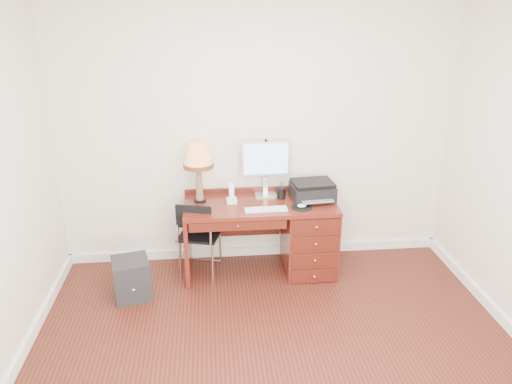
{
  "coord_description": "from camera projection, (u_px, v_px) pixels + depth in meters",
  "views": [
    {
      "loc": [
        -0.48,
        -3.12,
        2.63
      ],
      "look_at": [
        -0.06,
        1.2,
        0.95
      ],
      "focal_mm": 35.0,
      "sensor_mm": 36.0,
      "label": 1
    }
  ],
  "objects": [
    {
      "name": "keyboard",
      "position": [
        266.0,
        209.0,
        4.75
      ],
      "size": [
        0.41,
        0.13,
        0.02
      ],
      "primitive_type": "cube",
      "rotation": [
        0.0,
        0.0,
        0.03
      ],
      "color": "white",
      "rests_on": "desk"
    },
    {
      "name": "equipment_box",
      "position": [
        131.0,
        278.0,
        4.66
      ],
      "size": [
        0.39,
        0.39,
        0.38
      ],
      "primitive_type": "cube",
      "rotation": [
        0.0,
        0.0,
        0.24
      ],
      "color": "black",
      "rests_on": "ground"
    },
    {
      "name": "monitor",
      "position": [
        266.0,
        162.0,
        5.01
      ],
      "size": [
        0.49,
        0.16,
        0.56
      ],
      "rotation": [
        0.0,
        0.0,
        0.0
      ],
      "color": "silver",
      "rests_on": "desk"
    },
    {
      "name": "phone",
      "position": [
        232.0,
        197.0,
        4.9
      ],
      "size": [
        0.1,
        0.1,
        0.21
      ],
      "rotation": [
        0.0,
        0.0,
        0.03
      ],
      "color": "white",
      "rests_on": "desk"
    },
    {
      "name": "desk",
      "position": [
        292.0,
        232.0,
        5.07
      ],
      "size": [
        1.5,
        0.67,
        0.75
      ],
      "color": "maroon",
      "rests_on": "ground"
    },
    {
      "name": "pen_cup",
      "position": [
        281.0,
        193.0,
        5.02
      ],
      "size": [
        0.09,
        0.09,
        0.11
      ],
      "primitive_type": "cylinder",
      "color": "black",
      "rests_on": "desk"
    },
    {
      "name": "room_shell",
      "position": [
        269.0,
        308.0,
        4.45
      ],
      "size": [
        4.0,
        4.0,
        4.0
      ],
      "color": "silver",
      "rests_on": "ground"
    },
    {
      "name": "ground",
      "position": [
        279.0,
        360.0,
        3.89
      ],
      "size": [
        4.0,
        4.0,
        0.0
      ],
      "primitive_type": "plane",
      "color": "#37130C",
      "rests_on": "ground"
    },
    {
      "name": "printer",
      "position": [
        312.0,
        190.0,
        4.99
      ],
      "size": [
        0.44,
        0.36,
        0.18
      ],
      "rotation": [
        0.0,
        0.0,
        0.1
      ],
      "color": "black",
      "rests_on": "desk"
    },
    {
      "name": "chair",
      "position": [
        200.0,
        231.0,
        4.9
      ],
      "size": [
        0.47,
        0.48,
        0.82
      ],
      "rotation": [
        0.0,
        0.0,
        -0.26
      ],
      "color": "black",
      "rests_on": "ground"
    },
    {
      "name": "mouse_pad",
      "position": [
        302.0,
        207.0,
        4.8
      ],
      "size": [
        0.2,
        0.2,
        0.04
      ],
      "color": "black",
      "rests_on": "desk"
    },
    {
      "name": "leg_lamp",
      "position": [
        198.0,
        159.0,
        4.8
      ],
      "size": [
        0.29,
        0.29,
        0.6
      ],
      "color": "black",
      "rests_on": "desk"
    }
  ]
}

